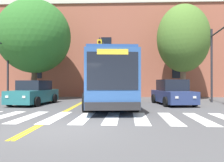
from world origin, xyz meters
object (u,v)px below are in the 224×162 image
(car_teal_near_lane, at_px, (34,93))
(traffic_light_far_corner, at_px, (0,59))
(city_bus, at_px, (109,80))
(car_red_behind_bus, at_px, (100,89))
(traffic_light_overhead, at_px, (102,58))
(traffic_light_near_corner, at_px, (218,51))
(car_navy_far_lane, at_px, (172,93))
(street_tree_curbside_large, at_px, (183,39))
(street_tree_curbside_small, at_px, (34,37))

(car_teal_near_lane, distance_m, traffic_light_far_corner, 4.38)
(city_bus, height_order, traffic_light_far_corner, traffic_light_far_corner)
(car_red_behind_bus, distance_m, traffic_light_overhead, 5.07)
(traffic_light_near_corner, distance_m, traffic_light_overhead, 9.15)
(car_navy_far_lane, relative_size, traffic_light_near_corner, 0.77)
(traffic_light_near_corner, height_order, traffic_light_overhead, traffic_light_near_corner)
(car_red_behind_bus, relative_size, traffic_light_overhead, 0.73)
(traffic_light_near_corner, bearing_deg, car_teal_near_lane, -177.86)
(car_navy_far_lane, bearing_deg, street_tree_curbside_large, 65.80)
(car_navy_far_lane, xyz_separation_m, traffic_light_overhead, (-5.30, 3.33, 2.85))
(traffic_light_far_corner, height_order, street_tree_curbside_small, street_tree_curbside_small)
(traffic_light_far_corner, xyz_separation_m, street_tree_curbside_large, (15.21, 3.52, 2.23))
(car_teal_near_lane, distance_m, traffic_light_overhead, 6.46)
(car_red_behind_bus, distance_m, street_tree_curbside_large, 9.71)
(car_red_behind_bus, distance_m, traffic_light_far_corner, 9.99)
(car_navy_far_lane, height_order, street_tree_curbside_large, street_tree_curbside_large)
(car_teal_near_lane, height_order, traffic_light_overhead, traffic_light_overhead)
(city_bus, relative_size, street_tree_curbside_large, 1.26)
(traffic_light_near_corner, height_order, street_tree_curbside_large, street_tree_curbside_large)
(car_teal_near_lane, relative_size, car_red_behind_bus, 1.17)
(car_teal_near_lane, height_order, car_red_behind_bus, car_red_behind_bus)
(traffic_light_far_corner, bearing_deg, traffic_light_overhead, 15.84)
(city_bus, xyz_separation_m, car_navy_far_lane, (4.49, 0.68, -0.97))
(city_bus, bearing_deg, street_tree_curbside_large, 38.91)
(car_red_behind_bus, xyz_separation_m, street_tree_curbside_small, (-5.57, -3.68, 4.85))
(traffic_light_overhead, bearing_deg, street_tree_curbside_small, 175.29)
(traffic_light_far_corner, bearing_deg, street_tree_curbside_small, 58.56)
(traffic_light_overhead, bearing_deg, car_red_behind_bus, 97.94)
(traffic_light_overhead, xyz_separation_m, street_tree_curbside_large, (7.38, 1.30, 1.94))
(city_bus, xyz_separation_m, street_tree_curbside_large, (6.58, 5.31, 3.83))
(car_navy_far_lane, bearing_deg, car_teal_near_lane, -178.58)
(car_red_behind_bus, height_order, street_tree_curbside_small, street_tree_curbside_small)
(car_red_behind_bus, bearing_deg, car_navy_far_lane, -51.95)
(car_red_behind_bus, xyz_separation_m, street_tree_curbside_large, (7.97, -2.89, 4.74))
(city_bus, relative_size, car_navy_far_lane, 2.47)
(car_navy_far_lane, xyz_separation_m, car_red_behind_bus, (-5.89, 7.52, 0.06))
(car_navy_far_lane, bearing_deg, street_tree_curbside_small, 161.48)
(car_teal_near_lane, distance_m, traffic_light_near_corner, 13.53)
(traffic_light_far_corner, height_order, street_tree_curbside_large, street_tree_curbside_large)
(traffic_light_near_corner, height_order, traffic_light_far_corner, traffic_light_near_corner)
(traffic_light_far_corner, bearing_deg, car_teal_near_lane, -22.53)
(street_tree_curbside_large, relative_size, street_tree_curbside_small, 0.97)
(car_teal_near_lane, bearing_deg, car_navy_far_lane, 1.42)
(car_teal_near_lane, distance_m, street_tree_curbside_large, 13.76)
(car_teal_near_lane, xyz_separation_m, street_tree_curbside_large, (11.94, 4.88, 4.81))
(street_tree_curbside_small, bearing_deg, city_bus, -32.95)
(car_teal_near_lane, xyz_separation_m, traffic_light_overhead, (4.55, 3.58, 2.87))
(street_tree_curbside_large, distance_m, street_tree_curbside_small, 13.57)
(city_bus, distance_m, traffic_light_far_corner, 8.96)
(car_navy_far_lane, bearing_deg, car_red_behind_bus, 128.05)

